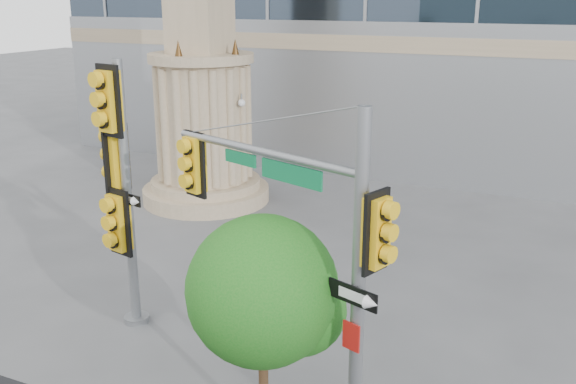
% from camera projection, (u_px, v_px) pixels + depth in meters
% --- Properties ---
extents(ground, '(120.00, 120.00, 0.00)m').
position_uv_depth(ground, '(228.00, 369.00, 12.42)').
color(ground, '#545456').
rests_on(ground, ground).
extents(monument, '(4.40, 4.40, 16.60)m').
position_uv_depth(monument, '(200.00, 40.00, 21.00)').
color(monument, tan).
rests_on(monument, ground).
extents(main_signal_pole, '(4.15, 1.78, 5.56)m').
position_uv_depth(main_signal_pole, '(306.00, 239.00, 9.55)').
color(main_signal_pole, slate).
rests_on(main_signal_pole, ground).
extents(secondary_signal_pole, '(1.00, 0.87, 5.74)m').
position_uv_depth(secondary_signal_pole, '(119.00, 176.00, 13.17)').
color(secondary_signal_pole, slate).
rests_on(secondary_signal_pole, ground).
extents(street_tree, '(2.43, 2.37, 3.78)m').
position_uv_depth(street_tree, '(266.00, 297.00, 9.85)').
color(street_tree, tan).
rests_on(street_tree, ground).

